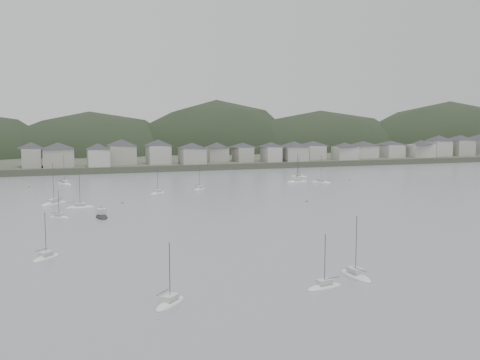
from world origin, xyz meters
name	(u,v)px	position (x,y,z in m)	size (l,w,h in m)	color
ground	(363,250)	(0.00, 0.00, 0.00)	(900.00, 900.00, 0.00)	slate
far_shore_land	(137,153)	(0.00, 295.00, 1.50)	(900.00, 250.00, 3.00)	#383D2D
forested_ridge	(150,175)	(4.83, 269.40, -11.28)	(851.55, 103.94, 102.57)	black
waterfront_town	(264,150)	(50.59, 183.34, 8.66)	(451.48, 28.46, 12.92)	#A4A296
sailboat_lead	(65,184)	(-52.24, 133.11, 0.17)	(6.85, 9.51, 12.56)	silver
moored_fleet	(257,208)	(-1.87, 54.05, 0.18)	(239.07, 155.81, 13.41)	silver
motor_launch_far	(102,216)	(-45.30, 54.18, 0.29)	(3.22, 8.07, 3.90)	black
mooring_buoys	(211,206)	(-13.30, 62.52, 0.15)	(154.53, 143.03, 0.70)	#B1653B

